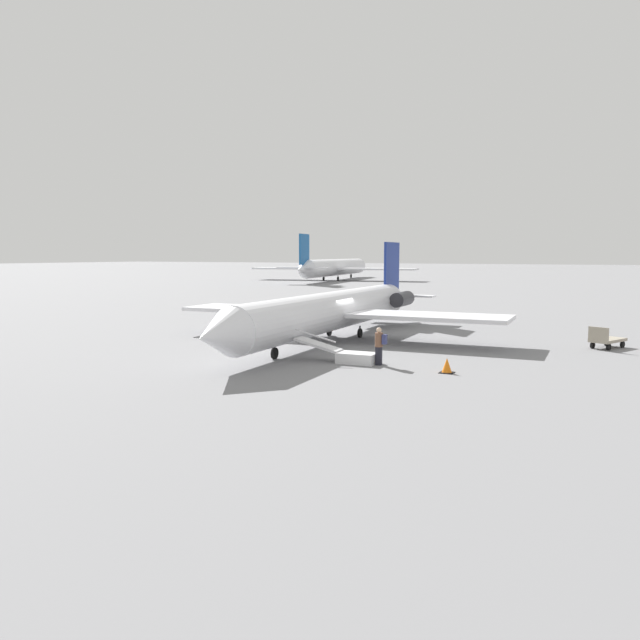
# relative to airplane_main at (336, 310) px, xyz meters

# --- Properties ---
(ground_plane) EXTENTS (600.00, 600.00, 0.00)m
(ground_plane) POSITION_rel_airplane_main_xyz_m (0.83, 0.04, -1.78)
(ground_plane) COLOR slate
(airplane_main) EXTENTS (26.80, 20.30, 5.96)m
(airplane_main) POSITION_rel_airplane_main_xyz_m (0.00, 0.00, 0.00)
(airplane_main) COLOR silver
(airplane_main) RESTS_ON ground
(airplane_far_right) EXTENTS (42.70, 33.03, 8.49)m
(airplane_far_right) POSITION_rel_airplane_main_xyz_m (-77.36, -37.78, 0.74)
(airplane_far_right) COLOR silver
(airplane_far_right) RESTS_ON ground
(boarding_stairs) EXTENTS (1.24, 4.06, 1.55)m
(boarding_stairs) POSITION_rel_airplane_main_xyz_m (7.00, 4.06, -1.42)
(boarding_stairs) COLOR silver
(boarding_stairs) RESTS_ON ground
(passenger) EXTENTS (0.36, 0.55, 1.74)m
(passenger) POSITION_rel_airplane_main_xyz_m (6.95, 5.57, -0.78)
(passenger) COLOR #23232D
(passenger) RESTS_ON ground
(luggage_cart) EXTENTS (2.46, 1.90, 1.22)m
(luggage_cart) POSITION_rel_airplane_main_xyz_m (-3.51, 14.56, -1.32)
(luggage_cart) COLOR #9E937F
(luggage_cart) RESTS_ON ground
(traffic_cone_near_stairs) EXTENTS (0.59, 0.59, 0.64)m
(traffic_cone_near_stairs) POSITION_rel_airplane_main_xyz_m (7.38, 8.84, -1.48)
(traffic_cone_near_stairs) COLOR black
(traffic_cone_near_stairs) RESTS_ON ground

